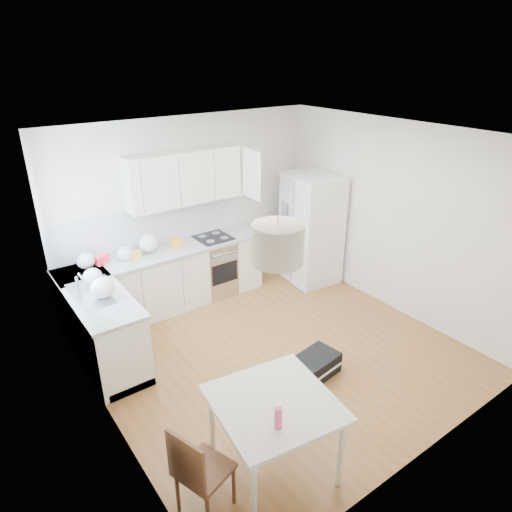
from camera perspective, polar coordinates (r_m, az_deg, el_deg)
The scene contains 29 objects.
floor at distance 5.97m, azimuth 2.41°, elevation -11.75°, with size 4.20×4.20×0.00m, color brown.
ceiling at distance 4.89m, azimuth 2.98°, elevation 14.71°, with size 4.20×4.20×0.00m, color white.
wall_back at distance 6.94m, azimuth -8.21°, elevation 5.94°, with size 4.20×4.20×0.00m, color silver.
wall_left at distance 4.44m, azimuth -19.29°, elevation -6.44°, with size 4.20×4.20×0.00m, color silver.
wall_right at distance 6.71m, azimuth 16.92°, elevation 4.47°, with size 4.20×4.20×0.00m, color silver.
window_glassblock at distance 5.30m, azimuth -23.62°, elevation 2.77°, with size 0.02×1.00×1.00m, color #BFE0F9.
cabinets_back at distance 6.80m, azimuth -11.00°, elevation -3.01°, with size 3.00×0.60×0.88m, color white.
cabinets_left at distance 5.96m, azimuth -18.95°, elevation -8.19°, with size 0.60×1.80×0.88m, color white.
counter_back at distance 6.60m, azimuth -11.31°, elevation 0.54°, with size 3.02×0.64×0.04m, color #A1A3A5.
counter_left at distance 5.74m, azimuth -19.56°, elevation -4.31°, with size 0.64×1.82×0.04m, color #A1A3A5.
backsplash_back at distance 6.74m, azimuth -12.61°, elevation 3.77°, with size 3.00×0.01×0.58m, color white.
backsplash_left at distance 5.55m, azimuth -22.87°, elevation -2.28°, with size 0.01×1.80×0.58m, color white.
upper_cabinets at distance 6.59m, azimuth -8.97°, elevation 9.66°, with size 1.70×0.32×0.75m, color white.
range_oven at distance 7.12m, azimuth -5.21°, elevation -1.31°, with size 0.50×0.61×0.88m, color #BCBEC1, non-canonical shape.
sink at distance 5.69m, azimuth -19.43°, elevation -4.38°, with size 0.50×0.80×0.16m, color #BCBEC1, non-canonical shape.
refrigerator at distance 7.43m, azimuth 6.91°, elevation 3.41°, with size 0.84×0.88×1.76m, color white, non-canonical shape.
dining_table at distance 4.14m, azimuth 2.30°, elevation -18.62°, with size 1.12×1.12×0.79m.
dining_chair at distance 4.06m, azimuth -6.45°, elevation -24.76°, with size 0.39×0.39×0.92m, color #4F2F17, non-canonical shape.
drink_bottle at distance 3.79m, azimuth 2.81°, elevation -19.35°, with size 0.07×0.07×0.23m, color #E84080.
gym_bag at distance 5.57m, azimuth 7.43°, elevation -13.39°, with size 0.55×0.36×0.26m, color black.
pendant_lamp at distance 3.46m, azimuth 2.72°, elevation 1.52°, with size 0.40×0.40×0.31m, color beige.
grocery_bag_a at distance 6.29m, azimuth -20.49°, elevation -0.57°, with size 0.24×0.20×0.21m, color white.
grocery_bag_b at distance 6.38m, azimuth -16.00°, elevation 0.31°, with size 0.22×0.19×0.20m, color white.
grocery_bag_c at distance 6.54m, azimuth -13.25°, elevation 1.56°, with size 0.29×0.25×0.26m, color white.
grocery_bag_d at distance 5.85m, azimuth -19.77°, elevation -2.41°, with size 0.23×0.19×0.21m, color white.
grocery_bag_e at distance 5.49m, azimuth -18.65°, elevation -3.80°, with size 0.28×0.23×0.25m, color white.
snack_orange at distance 6.68m, azimuth -9.90°, elevation 1.62°, with size 0.15×0.10×0.11m, color orange.
snack_yellow at distance 6.42m, azimuth -14.95°, elevation 0.18°, with size 0.16×0.10×0.11m, color gold.
snack_red at distance 6.38m, azimuth -18.77°, elevation -0.41°, with size 0.18×0.11×0.12m, color red.
Camera 1 is at (-3.02, -3.75, 3.53)m, focal length 32.00 mm.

